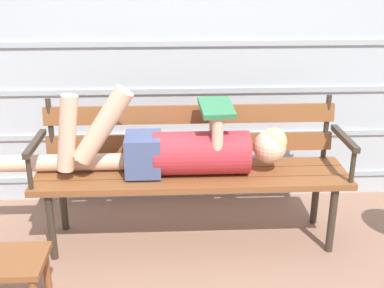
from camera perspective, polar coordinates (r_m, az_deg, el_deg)
The scene contains 5 objects.
ground_plane at distance 2.92m, azimuth 0.14°, elevation -12.58°, with size 12.00×12.00×0.00m, color #936B56.
house_siding at distance 3.21m, azimuth -0.53°, elevation 14.55°, with size 4.70×0.08×2.51m.
park_bench at distance 2.87m, azimuth -0.06°, elevation -2.08°, with size 1.81×0.44×0.85m.
reclining_person at distance 2.77m, azimuth -2.08°, elevation -0.56°, with size 1.76×0.26×0.54m.
footstool at distance 2.50m, azimuth -20.73°, elevation -13.69°, with size 0.36×0.29×0.31m.
Camera 1 is at (-0.12, -2.43, 1.61)m, focal length 45.56 mm.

